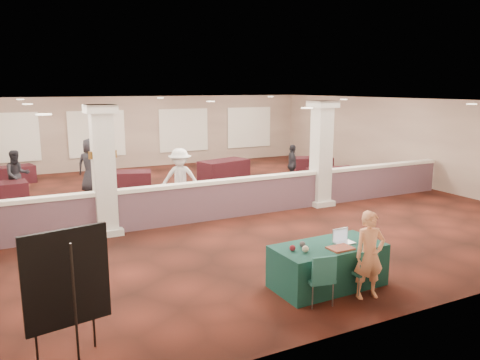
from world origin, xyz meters
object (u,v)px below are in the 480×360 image
far_table_front_right (333,178)px  far_table_back_center (224,170)px  easel_board (67,280)px  attendee_b (180,179)px  far_table_back_left (11,175)px  near_table (328,265)px  conf_chair_main (364,268)px  conf_chair_side (321,275)px  far_table_front_center (125,182)px  woman (369,255)px  attendee_a (17,175)px  attendee_d (91,165)px  attendee_c (292,165)px  far_table_back_right (312,165)px

far_table_front_right → far_table_back_center: size_ratio=0.92×
easel_board → attendee_b: bearing=50.4°
attendee_b → easel_board: bearing=-94.9°
far_table_back_left → near_table: bearing=-68.6°
near_table → far_table_back_left: size_ratio=1.24×
conf_chair_main → far_table_front_right: size_ratio=0.47×
conf_chair_side → far_table_front_center: conf_chair_side is taller
woman → attendee_a: attendee_a is taller
attendee_d → attendee_c: bearing=-169.0°
conf_chair_main → attendee_a: (-5.19, 10.64, 0.31)m
woman → far_table_back_right: bearing=70.9°
conf_chair_main → attendee_d: bearing=105.3°
far_table_front_right → far_table_back_center: 4.27m
conf_chair_main → conf_chair_side: size_ratio=0.94×
far_table_back_right → attendee_d: bearing=177.9°
far_table_front_center → far_table_back_left: far_table_front_center is taller
near_table → attendee_b: (-0.53, 6.50, 0.52)m
conf_chair_main → woman: woman is taller
far_table_back_left → attendee_c: 10.64m
conf_chair_main → conf_chair_side: 0.93m
easel_board → far_table_back_left: 13.40m
attendee_a → attendee_c: attendee_a is taller
easel_board → far_table_back_right: easel_board is taller
attendee_a → attendee_c: size_ratio=1.07×
conf_chair_main → far_table_back_left: conf_chair_main is taller
easel_board → far_table_back_center: size_ratio=0.95×
far_table_back_left → attendee_a: (0.18, -2.82, 0.47)m
conf_chair_side → far_table_back_center: conf_chair_side is taller
attendee_b → attendee_c: 5.17m
far_table_back_left → far_table_front_center: bearing=-43.8°
far_table_front_center → attendee_c: bearing=-14.2°
far_table_back_right → attendee_c: (-2.11, -1.70, 0.42)m
easel_board → woman: bearing=-12.2°
far_table_back_center → easel_board: bearing=-124.0°
far_table_front_right → attendee_d: attendee_d is taller
far_table_front_right → attendee_b: (-5.92, -0.30, 0.55)m
attendee_a → attendee_b: attendee_b is taller
far_table_front_center → far_table_back_left: size_ratio=1.09×
woman → near_table: bearing=127.5°
conf_chair_side → attendee_c: size_ratio=0.59×
conf_chair_side → far_table_front_right: size_ratio=0.50×
far_table_front_center → near_table: bearing=-80.9°
conf_chair_main → attendee_d: 11.01m
near_table → far_table_front_right: bearing=50.4°
far_table_front_right → attendee_b: attendee_b is taller
far_table_front_right → attendee_a: 10.76m
far_table_front_right → woman: bearing=-123.9°
conf_chair_side → easel_board: bearing=-171.0°
attendee_c → easel_board: bearing=160.4°
conf_chair_main → far_table_back_center: 10.74m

